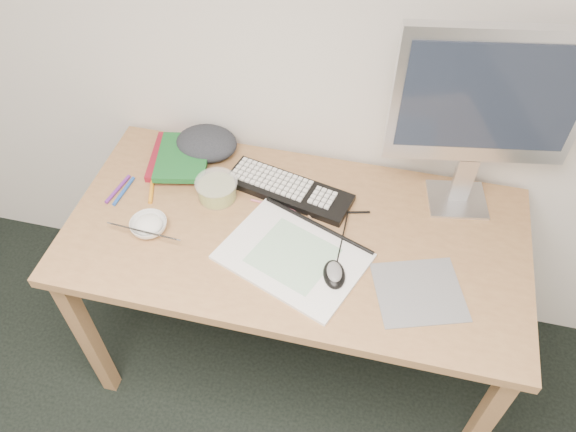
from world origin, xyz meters
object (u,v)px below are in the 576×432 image
object	(u,v)px
monitor	(488,104)
rice_bowl	(149,226)
desk	(295,248)
keyboard	(289,190)
sketchpad	(293,256)

from	to	relation	value
monitor	rice_bowl	size ratio (longest dim) A/B	5.41
desk	monitor	size ratio (longest dim) A/B	2.30
keyboard	monitor	distance (m)	0.65
sketchpad	monitor	xyz separation A→B (m)	(0.46, 0.34, 0.38)
desk	keyboard	size ratio (longest dim) A/B	3.40
sketchpad	rice_bowl	xyz separation A→B (m)	(-0.45, 0.00, 0.01)
keyboard	rice_bowl	xyz separation A→B (m)	(-0.38, -0.25, 0.01)
monitor	rice_bowl	world-z (taller)	monitor
desk	keyboard	world-z (taller)	keyboard
monitor	rice_bowl	xyz separation A→B (m)	(-0.91, -0.34, -0.36)
desk	rice_bowl	bearing A→B (deg)	-167.72
rice_bowl	monitor	bearing A→B (deg)	20.62
desk	sketchpad	world-z (taller)	sketchpad
keyboard	desk	bearing A→B (deg)	-56.45
sketchpad	keyboard	bearing A→B (deg)	127.32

